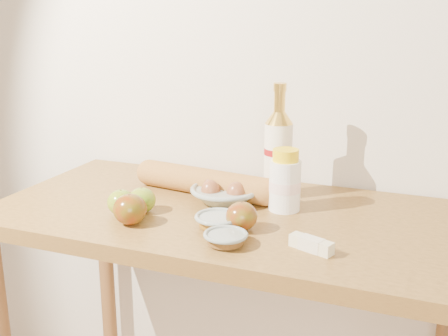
{
  "coord_description": "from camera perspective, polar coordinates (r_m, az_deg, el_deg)",
  "views": [
    {
      "loc": [
        0.48,
        -0.07,
        1.4
      ],
      "look_at": [
        0.0,
        1.15,
        1.02
      ],
      "focal_mm": 45.0,
      "sensor_mm": 36.0,
      "label": 1
    }
  ],
  "objects": [
    {
      "name": "table",
      "position": [
        1.47,
        0.43,
        -8.83
      ],
      "size": [
        1.2,
        0.6,
        0.9
      ],
      "color": "olive",
      "rests_on": "ground"
    },
    {
      "name": "sugar_bowl",
      "position": [
        1.22,
        0.17,
        -7.16
      ],
      "size": [
        0.13,
        0.13,
        0.03
      ],
      "rotation": [
        0.0,
        0.0,
        0.39
      ],
      "color": "gray",
      "rests_on": "table"
    },
    {
      "name": "apple_redgreen_right",
      "position": [
        1.29,
        1.8,
        -4.92
      ],
      "size": [
        0.09,
        0.09,
        0.07
      ],
      "rotation": [
        0.0,
        0.0,
        -0.19
      ],
      "color": "#95080E",
      "rests_on": "table"
    },
    {
      "name": "egg_bowl",
      "position": [
        1.48,
        0.1,
        -2.49
      ],
      "size": [
        0.21,
        0.21,
        0.06
      ],
      "rotation": [
        0.0,
        0.0,
        0.16
      ],
      "color": "gray",
      "rests_on": "table"
    },
    {
      "name": "cream_bottle",
      "position": [
        1.42,
        6.21,
        -1.43
      ],
      "size": [
        0.09,
        0.09,
        0.16
      ],
      "rotation": [
        0.0,
        0.0,
        -0.21
      ],
      "color": "white",
      "rests_on": "table"
    },
    {
      "name": "baguette",
      "position": [
        1.54,
        -2.03,
        -1.39
      ],
      "size": [
        0.45,
        0.13,
        0.07
      ],
      "rotation": [
        0.0,
        0.0,
        -0.13
      ],
      "color": "#C0833A",
      "rests_on": "table"
    },
    {
      "name": "apple_extra",
      "position": [
        1.41,
        -10.4,
        -3.45
      ],
      "size": [
        0.07,
        0.07,
        0.06
      ],
      "rotation": [
        0.0,
        0.0,
        -0.06
      ],
      "color": "#9F981F",
      "rests_on": "table"
    },
    {
      "name": "apple_redgreen_front",
      "position": [
        1.35,
        -9.52,
        -4.16
      ],
      "size": [
        0.09,
        0.09,
        0.07
      ],
      "rotation": [
        0.0,
        0.0,
        -0.16
      ],
      "color": "#8B0807",
      "rests_on": "table"
    },
    {
      "name": "apple_yellowgreen",
      "position": [
        1.42,
        -8.33,
        -3.24
      ],
      "size": [
        0.07,
        0.07,
        0.06
      ],
      "rotation": [
        0.0,
        0.0,
        -0.06
      ],
      "color": "#9F981F",
      "rests_on": "table"
    },
    {
      "name": "bourbon_bottle",
      "position": [
        1.5,
        5.53,
        1.64
      ],
      "size": [
        0.1,
        0.1,
        0.31
      ],
      "rotation": [
        0.0,
        0.0,
        0.34
      ],
      "color": "white",
      "rests_on": "table"
    },
    {
      "name": "butter_stick",
      "position": [
        1.21,
        8.86,
        -7.67
      ],
      "size": [
        0.1,
        0.06,
        0.03
      ],
      "rotation": [
        0.0,
        0.0,
        -0.36
      ],
      "color": "beige",
      "rests_on": "table"
    },
    {
      "name": "syrup_bowl",
      "position": [
        1.31,
        -0.63,
        -5.38
      ],
      "size": [
        0.12,
        0.12,
        0.03
      ],
      "rotation": [
        0.0,
        0.0,
        -0.15
      ],
      "color": "#8C9995",
      "rests_on": "table"
    },
    {
      "name": "back_wall",
      "position": [
        1.65,
        4.71,
        12.63
      ],
      "size": [
        3.5,
        0.02,
        2.6
      ],
      "primitive_type": "cube",
      "color": "beige",
      "rests_on": "ground"
    }
  ]
}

